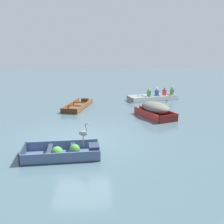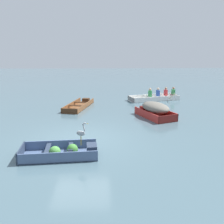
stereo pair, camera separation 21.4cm
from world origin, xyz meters
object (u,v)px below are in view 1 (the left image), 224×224
at_px(skiff_wooden_brown_near_moored, 79,106).
at_px(dinghy_slate_blue_foreground, 65,152).
at_px(skiff_red_mid_moored, 155,108).
at_px(heron_on_dinghy, 84,133).
at_px(rowboat_white_with_crew, 156,97).

bearing_deg(skiff_wooden_brown_near_moored, dinghy_slate_blue_foreground, -89.03).
xyz_separation_m(skiff_red_mid_moored, heron_on_dinghy, (-3.63, -5.18, 0.42)).
xyz_separation_m(dinghy_slate_blue_foreground, heron_on_dinghy, (0.66, -0.09, 0.75)).
height_order(skiff_wooden_brown_near_moored, rowboat_white_with_crew, rowboat_white_with_crew).
relative_size(dinghy_slate_blue_foreground, skiff_wooden_brown_near_moored, 0.77).
bearing_deg(skiff_wooden_brown_near_moored, skiff_red_mid_moored, -30.97).
bearing_deg(dinghy_slate_blue_foreground, heron_on_dinghy, -8.03).
height_order(skiff_red_mid_moored, rowboat_white_with_crew, rowboat_white_with_crew).
relative_size(skiff_red_mid_moored, rowboat_white_with_crew, 0.71).
bearing_deg(rowboat_white_with_crew, dinghy_slate_blue_foreground, -118.79).
height_order(dinghy_slate_blue_foreground, skiff_red_mid_moored, skiff_red_mid_moored).
distance_m(skiff_red_mid_moored, heron_on_dinghy, 6.34).
distance_m(skiff_wooden_brown_near_moored, skiff_red_mid_moored, 5.17).
xyz_separation_m(dinghy_slate_blue_foreground, skiff_wooden_brown_near_moored, (-0.13, 7.74, -0.06)).
bearing_deg(dinghy_slate_blue_foreground, rowboat_white_with_crew, 61.21).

